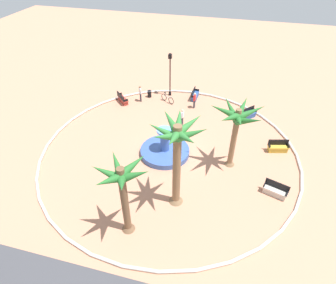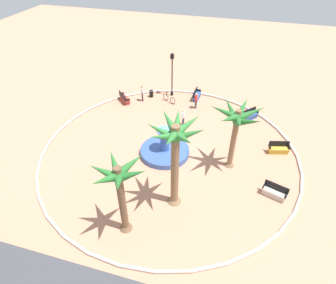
{
  "view_description": "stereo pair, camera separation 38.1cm",
  "coord_description": "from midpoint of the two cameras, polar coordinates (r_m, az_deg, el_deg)",
  "views": [
    {
      "loc": [
        -4.32,
        16.98,
        14.68
      ],
      "look_at": [
        0.08,
        0.12,
        1.0
      ],
      "focal_mm": 30.5,
      "sensor_mm": 36.0,
      "label": 1
    },
    {
      "loc": [
        -4.68,
        16.88,
        14.68
      ],
      "look_at": [
        0.08,
        0.12,
        1.0
      ],
      "focal_mm": 30.5,
      "sensor_mm": 36.0,
      "label": 2
    }
  ],
  "objects": [
    {
      "name": "bench_east",
      "position": [
        29.81,
        5.01,
        9.24
      ],
      "size": [
        0.58,
        1.62,
        1.0
      ],
      "color": "#335BA8",
      "rests_on": "ground"
    },
    {
      "name": "bench_southeast",
      "position": [
        27.54,
        15.39,
        5.28
      ],
      "size": [
        1.45,
        1.52,
        1.0
      ],
      "color": "#335BA8",
      "rests_on": "ground"
    },
    {
      "name": "bench_north",
      "position": [
        20.54,
        20.12,
        -9.19
      ],
      "size": [
        1.68,
        0.98,
        1.0
      ],
      "color": "beige",
      "rests_on": "ground"
    },
    {
      "name": "palm_tree_mid_plaza",
      "position": [
        15.1,
        -9.9,
        -8.3
      ],
      "size": [
        3.19,
        3.06,
        5.23
      ],
      "color": "brown",
      "rests_on": "ground"
    },
    {
      "name": "ground_plane",
      "position": [
        22.86,
        -0.21,
        -1.83
      ],
      "size": [
        80.0,
        80.0,
        0.0
      ],
      "primitive_type": "plane",
      "color": "tan"
    },
    {
      "name": "person_cyclist_helmet",
      "position": [
        29.11,
        -5.93,
        9.78
      ],
      "size": [
        0.35,
        0.46,
        1.69
      ],
      "color": "#33333D",
      "rests_on": "ground"
    },
    {
      "name": "lamppost",
      "position": [
        29.32,
        0.03,
        13.97
      ],
      "size": [
        0.32,
        0.32,
        4.58
      ],
      "color": "black",
      "rests_on": "ground"
    },
    {
      "name": "bicycle_by_lamppost",
      "position": [
        29.06,
        -0.49,
        8.67
      ],
      "size": [
        1.52,
        0.92,
        0.94
      ],
      "color": "black",
      "rests_on": "ground"
    },
    {
      "name": "palm_tree_near_fountain",
      "position": [
        15.9,
        1.15,
        -0.62
      ],
      "size": [
        3.44,
        3.59,
        6.31
      ],
      "color": "brown",
      "rests_on": "ground"
    },
    {
      "name": "palm_tree_by_curb",
      "position": [
        19.73,
        13.07,
        4.17
      ],
      "size": [
        3.83,
        3.91,
        5.12
      ],
      "color": "brown",
      "rests_on": "ground"
    },
    {
      "name": "bench_west",
      "position": [
        24.2,
        20.68,
        -1.07
      ],
      "size": [
        1.67,
        0.88,
        1.0
      ],
      "color": "gold",
      "rests_on": "ground"
    },
    {
      "name": "bench_southwest",
      "position": [
        29.37,
        -9.42,
        8.38
      ],
      "size": [
        1.5,
        1.47,
        1.0
      ],
      "color": "#B73D33",
      "rests_on": "ground"
    },
    {
      "name": "fountain",
      "position": [
        22.41,
        -1.12,
        -1.71
      ],
      "size": [
        3.85,
        3.85,
        2.32
      ],
      "color": "#38569E",
      "rests_on": "ground"
    },
    {
      "name": "person_pedestrian_stroll",
      "position": [
        25.36,
        2.46,
        5.15
      ],
      "size": [
        0.23,
        0.53,
        1.6
      ],
      "color": "#33333D",
      "rests_on": "ground"
    },
    {
      "name": "person_cyclist_photo",
      "position": [
        27.93,
        4.92,
        8.46
      ],
      "size": [
        0.24,
        0.53,
        1.63
      ],
      "color": "#33333D",
      "rests_on": "ground"
    },
    {
      "name": "plaza_curb",
      "position": [
        22.79,
        -0.21,
        -1.64
      ],
      "size": [
        20.19,
        20.19,
        0.2
      ],
      "primitive_type": "torus",
      "color": "silver",
      "rests_on": "ground"
    },
    {
      "name": "trash_bin",
      "position": [
        30.04,
        -4.1,
        9.62
      ],
      "size": [
        0.46,
        0.46,
        0.73
      ],
      "color": "black",
      "rests_on": "ground"
    }
  ]
}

